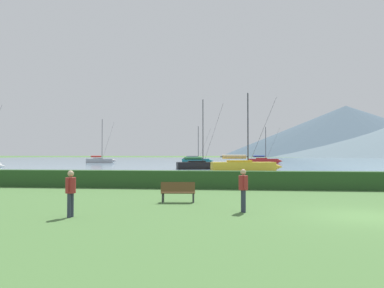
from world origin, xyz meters
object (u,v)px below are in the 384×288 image
sailboat_slip_1 (264,161)px  park_bench_near_path (178,191)px  sailboat_slip_4 (244,166)px  sailboat_slip_3 (200,165)px  person_seated_viewer (243,187)px  sailboat_slip_5 (196,160)px  person_standing_walker (71,190)px  sailboat_slip_6 (100,160)px

sailboat_slip_1 → park_bench_near_path: sailboat_slip_1 is taller
sailboat_slip_4 → park_bench_near_path: bearing=-107.2°
sailboat_slip_3 → person_seated_viewer: 44.61m
sailboat_slip_5 → person_standing_walker: bearing=-87.5°
sailboat_slip_6 → sailboat_slip_3: bearing=-65.3°
park_bench_near_path → sailboat_slip_4: bearing=79.1°
sailboat_slip_4 → park_bench_near_path: (-3.12, -32.54, -0.22)m
person_standing_walker → sailboat_slip_1: bearing=86.9°
sailboat_slip_1 → person_seated_viewer: (-5.13, -83.29, 0.30)m
sailboat_slip_6 → person_seated_viewer: 92.51m
sailboat_slip_1 → sailboat_slip_5: sailboat_slip_5 is taller
sailboat_slip_3 → person_standing_walker: 46.18m
person_standing_walker → sailboat_slip_5: bearing=98.0°
sailboat_slip_3 → person_standing_walker: bearing=-105.9°
sailboat_slip_5 → park_bench_near_path: sailboat_slip_5 is taller
sailboat_slip_6 → park_bench_near_path: (33.84, -82.18, -0.13)m
sailboat_slip_4 → sailboat_slip_6: size_ratio=0.88×
park_bench_near_path → person_standing_walker: bearing=-128.7°
sailboat_slip_3 → sailboat_slip_5: bearing=81.0°
sailboat_slip_1 → sailboat_slip_6: bearing=177.4°
sailboat_slip_1 → sailboat_slip_3: bearing=-106.8°
sailboat_slip_1 → sailboat_slip_5: 16.79m
sailboat_slip_4 → person_standing_walker: sailboat_slip_4 is taller
park_bench_near_path → person_standing_walker: 5.65m
sailboat_slip_5 → person_seated_viewer: sailboat_slip_5 is taller
sailboat_slip_3 → park_bench_near_path: bearing=-101.6°
sailboat_slip_4 → sailboat_slip_1: bearing=72.4°
sailboat_slip_4 → sailboat_slip_6: sailboat_slip_6 is taller
sailboat_slip_3 → sailboat_slip_5: 41.20m
sailboat_slip_5 → person_standing_walker: sailboat_slip_5 is taller
sailboat_slip_3 → park_bench_near_path: (3.38, -41.47, -0.12)m
sailboat_slip_6 → park_bench_near_path: 88.87m
sailboat_slip_5 → park_bench_near_path: 82.79m
sailboat_slip_4 → person_standing_walker: bearing=-111.1°
sailboat_slip_1 → sailboat_slip_6: (-41.95, 1.57, -0.01)m
sailboat_slip_3 → sailboat_slip_6: sailboat_slip_6 is taller
park_bench_near_path → person_seated_viewer: (2.98, -2.68, 0.44)m
sailboat_slip_6 → sailboat_slip_5: bearing=-11.7°
sailboat_slip_4 → sailboat_slip_3: bearing=114.3°
sailboat_slip_3 → sailboat_slip_6: 50.85m
sailboat_slip_3 → sailboat_slip_1: bearing=57.4°
sailboat_slip_3 → person_seated_viewer: sailboat_slip_3 is taller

